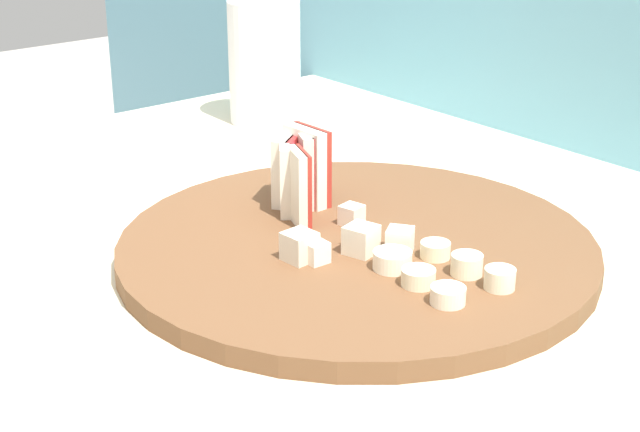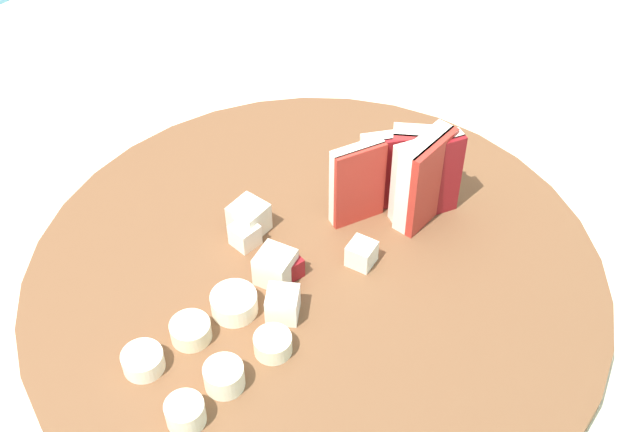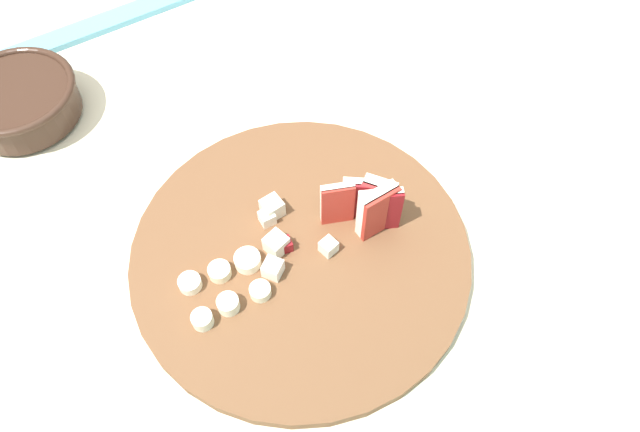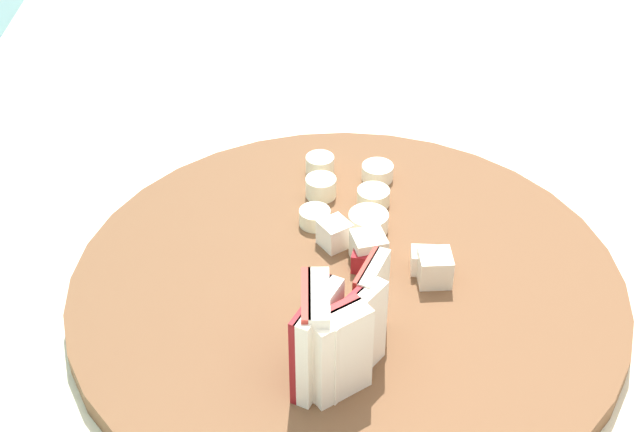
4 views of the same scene
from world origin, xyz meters
The scene contains 5 objects.
cutting_board centered at (-0.12, 0.08, 0.91)m, with size 0.38×0.38×0.02m, color brown.
apple_wedge_fan centered at (-0.21, 0.09, 0.95)m, with size 0.08×0.06×0.07m.
apple_dice_pile centered at (-0.11, 0.06, 0.93)m, with size 0.09×0.10×0.02m.
banana_slice_rows centered at (-0.03, 0.08, 0.92)m, with size 0.10×0.07×0.02m.
small_jar centered at (-0.47, 0.25, 0.97)m, with size 0.08×0.08×0.14m, color white.
Camera 1 is at (0.40, -0.39, 1.22)m, focal length 54.83 mm.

